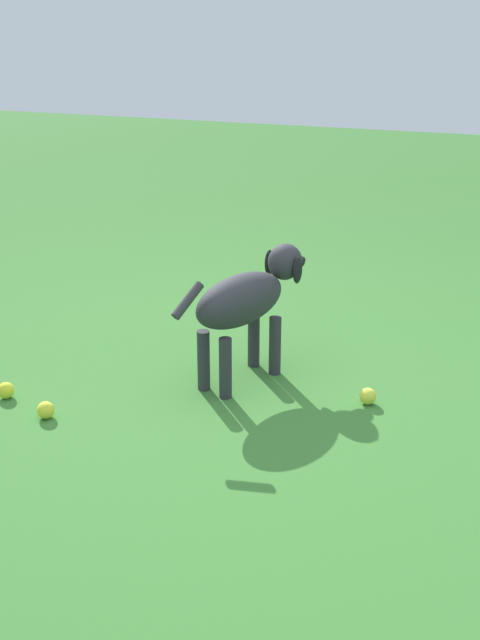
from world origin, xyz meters
name	(u,v)px	position (x,y,z in m)	size (l,w,h in m)	color
ground	(235,399)	(0.00, 0.00, 0.00)	(14.00, 14.00, 0.00)	#38722D
dog	(248,299)	(0.02, -0.20, 0.35)	(0.38, 0.73, 0.52)	#2D2D33
tennis_ball_0	(46,410)	(0.62, 0.38, 0.03)	(0.07, 0.07, 0.07)	yellow
tennis_ball_1	(6,390)	(0.85, 0.29, 0.03)	(0.07, 0.07, 0.07)	#CCD42D
tennis_ball_2	(368,396)	(-0.50, -0.13, 0.03)	(0.07, 0.07, 0.07)	#D5DE40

